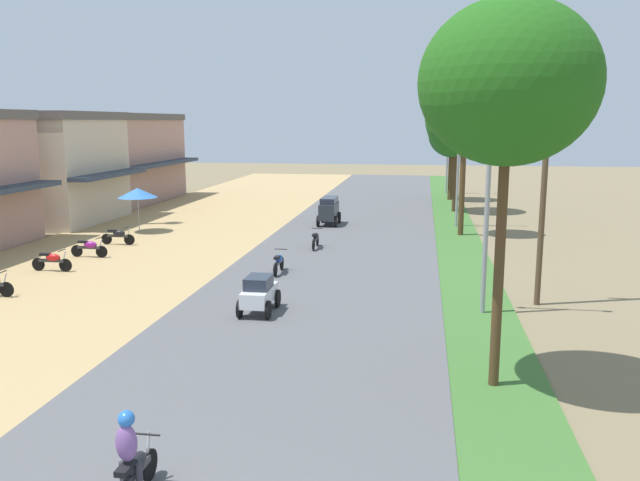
# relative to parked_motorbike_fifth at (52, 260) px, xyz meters

# --- Properties ---
(shophouse_mid) EXTENTS (9.41, 8.20, 6.90)m
(shophouse_mid) POSITION_rel_parked_motorbike_fifth_xyz_m (-8.33, 12.98, 2.91)
(shophouse_mid) COLOR #C6B299
(shophouse_mid) RESTS_ON ground
(shophouse_far) EXTENTS (7.73, 12.41, 6.90)m
(shophouse_far) POSITION_rel_parked_motorbike_fifth_xyz_m (-8.33, 23.72, 2.91)
(shophouse_far) COLOR tan
(shophouse_far) RESTS_ON ground
(parked_motorbike_fifth) EXTENTS (1.80, 0.54, 0.94)m
(parked_motorbike_fifth) POSITION_rel_parked_motorbike_fifth_xyz_m (0.00, 0.00, 0.00)
(parked_motorbike_fifth) COLOR black
(parked_motorbike_fifth) RESTS_ON dirt_shoulder
(parked_motorbike_sixth) EXTENTS (1.80, 0.54, 0.94)m
(parked_motorbike_sixth) POSITION_rel_parked_motorbike_fifth_xyz_m (0.12, 2.94, 0.00)
(parked_motorbike_sixth) COLOR black
(parked_motorbike_sixth) RESTS_ON dirt_shoulder
(parked_motorbike_seventh) EXTENTS (1.80, 0.54, 0.94)m
(parked_motorbike_seventh) POSITION_rel_parked_motorbike_fifth_xyz_m (0.02, 6.09, 0.00)
(parked_motorbike_seventh) COLOR black
(parked_motorbike_seventh) RESTS_ON dirt_shoulder
(vendor_umbrella) EXTENTS (2.20, 2.20, 2.52)m
(vendor_umbrella) POSITION_rel_parked_motorbike_fifth_xyz_m (-0.62, 10.03, 1.75)
(vendor_umbrella) COLOR #99999E
(vendor_umbrella) RESTS_ON dirt_shoulder
(median_tree_nearest) EXTENTS (4.01, 4.01, 8.96)m
(median_tree_nearest) POSITION_rel_parked_motorbike_fifth_xyz_m (17.19, -9.50, 6.59)
(median_tree_nearest) COLOR #4C351E
(median_tree_nearest) RESTS_ON median_strip
(median_tree_second) EXTENTS (3.15, 3.15, 9.54)m
(median_tree_second) POSITION_rel_parked_motorbike_fifth_xyz_m (17.54, 11.88, 7.28)
(median_tree_second) COLOR #4C351E
(median_tree_second) RESTS_ON median_strip
(median_tree_third) EXTENTS (4.43, 4.43, 9.55)m
(median_tree_third) POSITION_rel_parked_motorbike_fifth_xyz_m (17.60, 21.61, 6.17)
(median_tree_third) COLOR #4C351E
(median_tree_third) RESTS_ON median_strip
(median_tree_fourth) EXTENTS (3.78, 3.78, 7.05)m
(median_tree_fourth) POSITION_rel_parked_motorbike_fifth_xyz_m (17.61, 28.72, 4.69)
(median_tree_fourth) COLOR #4C351E
(median_tree_fourth) RESTS_ON median_strip
(streetlamp_near) EXTENTS (3.16, 0.20, 7.40)m
(streetlamp_near) POSITION_rel_parked_motorbike_fifth_xyz_m (17.45, -3.37, 3.80)
(streetlamp_near) COLOR gray
(streetlamp_near) RESTS_ON median_strip
(streetlamp_mid) EXTENTS (3.16, 0.20, 7.16)m
(streetlamp_mid) POSITION_rel_parked_motorbike_fifth_xyz_m (17.45, 15.03, 3.67)
(streetlamp_mid) COLOR gray
(streetlamp_mid) RESTS_ON median_strip
(streetlamp_far) EXTENTS (3.16, 0.20, 7.71)m
(streetlamp_far) POSITION_rel_parked_motorbike_fifth_xyz_m (17.45, 33.48, 3.96)
(streetlamp_far) COLOR gray
(streetlamp_far) RESTS_ON median_strip
(utility_pole_near) EXTENTS (1.80, 0.20, 9.85)m
(utility_pole_near) POSITION_rel_parked_motorbike_fifth_xyz_m (19.43, -1.89, 4.57)
(utility_pole_near) COLOR brown
(utility_pole_near) RESTS_ON ground
(car_hatchback_white) EXTENTS (1.04, 2.00, 1.23)m
(car_hatchback_white) POSITION_rel_parked_motorbike_fifth_xyz_m (10.13, -4.56, 0.19)
(car_hatchback_white) COLOR silver
(car_hatchback_white) RESTS_ON road_strip
(car_van_charcoal) EXTENTS (1.19, 2.41, 1.67)m
(car_van_charcoal) POSITION_rel_parked_motorbike_fifth_xyz_m (9.78, 14.22, 0.47)
(car_van_charcoal) COLOR #282D33
(car_van_charcoal) RESTS_ON road_strip
(motorbike_ahead_second) EXTENTS (0.54, 1.80, 1.66)m
(motorbike_ahead_second) POSITION_rel_parked_motorbike_fifth_xyz_m (10.75, -15.53, 0.30)
(motorbike_ahead_second) COLOR black
(motorbike_ahead_second) RESTS_ON road_strip
(motorbike_ahead_third) EXTENTS (0.54, 1.80, 0.94)m
(motorbike_ahead_third) POSITION_rel_parked_motorbike_fifth_xyz_m (9.54, 1.10, 0.02)
(motorbike_ahead_third) COLOR black
(motorbike_ahead_third) RESTS_ON road_strip
(motorbike_ahead_fourth) EXTENTS (0.54, 1.80, 0.94)m
(motorbike_ahead_fourth) POSITION_rel_parked_motorbike_fifth_xyz_m (10.18, 6.69, 0.02)
(motorbike_ahead_fourth) COLOR black
(motorbike_ahead_fourth) RESTS_ON road_strip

